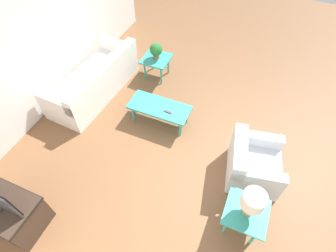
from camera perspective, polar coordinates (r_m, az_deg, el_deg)
The scene contains 11 objects.
ground_plane at distance 4.87m, azimuth 4.70°, elevation -4.42°, with size 14.00×14.00×0.00m, color brown.
wall_right at distance 5.35m, azimuth -27.95°, elevation 15.28°, with size 0.12×7.20×2.70m.
sofa at distance 5.81m, azimuth -15.53°, elevation 9.28°, with size 1.00×2.24×0.80m.
armchair at distance 4.50m, azimuth 17.75°, elevation -7.86°, with size 0.96×1.01×0.75m.
coffee_table at distance 4.96m, azimuth -1.88°, elevation 3.90°, with size 1.17×0.51×0.42m.
side_table_plant at distance 5.96m, azimuth -2.55°, elevation 14.05°, with size 0.59×0.59×0.49m.
side_table_lamp at distance 3.95m, azimuth 16.56°, elevation -17.76°, with size 0.59×0.59×0.49m.
tv_stand_chest at distance 4.57m, azimuth -31.86°, elevation -15.37°, with size 1.07×0.62×0.60m.
potted_plant at distance 5.81m, azimuth -2.64°, elevation 16.18°, with size 0.27×0.27×0.35m.
table_lamp at distance 3.61m, azimuth 17.94°, elevation -15.45°, with size 0.31×0.31×0.48m.
remote_control at distance 4.82m, azimuth 0.02°, elevation 3.13°, with size 0.16×0.06×0.02m.
Camera 1 is at (-0.72, 2.71, 3.98)m, focal length 28.00 mm.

